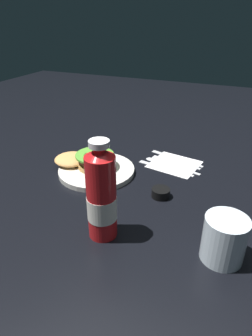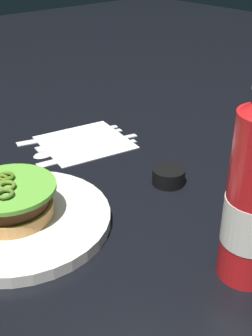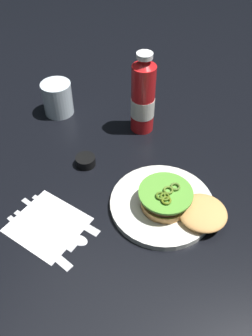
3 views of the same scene
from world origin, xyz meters
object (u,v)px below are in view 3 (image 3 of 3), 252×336
at_px(dinner_plate, 162,204).
at_px(butter_knife, 42,244).
at_px(burger_sandwich, 179,204).
at_px(fork_utensil, 49,232).
at_px(condiment_cup, 86,161).
at_px(napkin, 48,225).
at_px(ketchup_bottle, 143,98).
at_px(water_glass, 58,98).
at_px(steak_knife, 69,216).
at_px(spoon_utensil, 61,226).

height_order(dinner_plate, butter_knife, dinner_plate).
bearing_deg(burger_sandwich, fork_utensil, -145.59).
xyz_separation_m(condiment_cup, fork_utensil, (0.03, -0.22, -0.01)).
bearing_deg(napkin, fork_utensil, -48.24).
height_order(burger_sandwich, ketchup_bottle, ketchup_bottle).
relative_size(burger_sandwich, water_glass, 2.04).
relative_size(dinner_plate, water_glass, 2.43).
height_order(dinner_plate, condiment_cup, condiment_cup).
distance_m(fork_utensil, steak_knife, 0.06).
bearing_deg(steak_knife, butter_knife, -99.91).
distance_m(ketchup_bottle, fork_utensil, 0.44).
bearing_deg(water_glass, ketchup_bottle, 6.55).
height_order(ketchup_bottle, spoon_utensil, ketchup_bottle).
height_order(dinner_plate, steak_knife, dinner_plate).
bearing_deg(dinner_plate, butter_knife, -134.63).
xyz_separation_m(water_glass, napkin, (0.20, -0.38, -0.05)).
height_order(spoon_utensil, steak_knife, same).
height_order(water_glass, spoon_utensil, water_glass).
distance_m(butter_knife, fork_utensil, 0.03).
bearing_deg(fork_utensil, water_glass, 118.28).
bearing_deg(dinner_plate, napkin, -144.82).
bearing_deg(condiment_cup, napkin, -86.41).
bearing_deg(water_glass, burger_sandwich, -26.73).
distance_m(napkin, steak_knife, 0.05).
distance_m(fork_utensil, spoon_utensil, 0.03).
distance_m(burger_sandwich, butter_knife, 0.31).
bearing_deg(water_glass, napkin, -62.45).
bearing_deg(water_glass, fork_utensil, -61.72).
relative_size(spoon_utensil, steak_knife, 1.02).
bearing_deg(napkin, butter_knife, -70.90).
bearing_deg(steak_knife, fork_utensil, -107.12).
distance_m(dinner_plate, steak_knife, 0.22).
bearing_deg(butter_knife, condiment_cup, 96.72).
xyz_separation_m(butter_knife, spoon_utensil, (0.01, 0.06, 0.00)).
height_order(condiment_cup, butter_knife, condiment_cup).
bearing_deg(condiment_cup, dinner_plate, -12.89).
bearing_deg(ketchup_bottle, burger_sandwich, -53.41).
height_order(water_glass, napkin, water_glass).
distance_m(dinner_plate, butter_knife, 0.29).
height_order(condiment_cup, steak_knife, condiment_cup).
bearing_deg(burger_sandwich, dinner_plate, 173.04).
relative_size(ketchup_bottle, fork_utensil, 1.33).
distance_m(napkin, spoon_utensil, 0.03).
height_order(ketchup_bottle, water_glass, ketchup_bottle).
relative_size(dinner_plate, burger_sandwich, 1.19).
bearing_deg(spoon_utensil, burger_sandwich, 32.21).
height_order(ketchup_bottle, napkin, ketchup_bottle).
bearing_deg(fork_utensil, condiment_cup, 97.24).
distance_m(water_glass, napkin, 0.43).
xyz_separation_m(fork_utensil, spoon_utensil, (0.02, 0.02, 0.00)).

